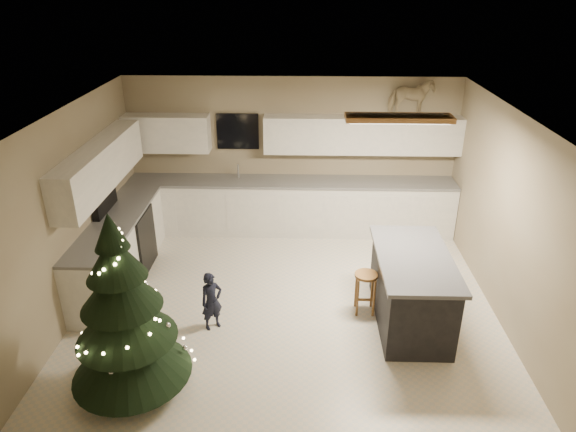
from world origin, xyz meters
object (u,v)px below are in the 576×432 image
Objects in this scene: christmas_tree at (125,322)px; rocking_horse at (411,98)px; toddler at (212,301)px; island at (411,289)px; bar_stool at (366,283)px.

christmas_tree is 5.45m from rocking_horse.
christmas_tree is at bearing -158.55° from toddler.
bar_stool is (-0.54, 0.19, -0.05)m from island.
bar_stool is 3.22m from rocking_horse.
christmas_tree reaches higher than island.
island is at bearing -30.75° from toddler.
christmas_tree is 1.34m from toddler.
toddler is at bearing -175.23° from island.
bar_stool is at bearing 28.91° from christmas_tree.
island is 3.25m from rocking_horse.
island is 0.58m from bar_stool.
rocking_horse is (2.80, 2.87, 1.92)m from toddler.
rocking_horse reaches higher than island.
island is at bearing 169.61° from rocking_horse.
rocking_horse is at bearing 48.37° from christmas_tree.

